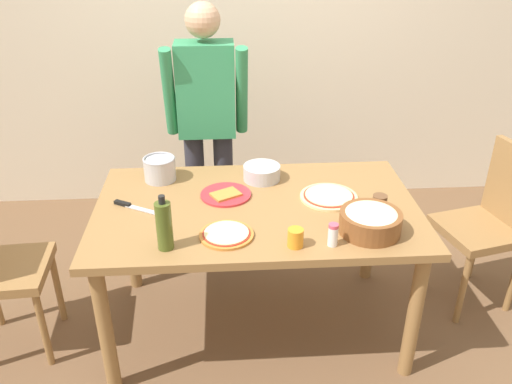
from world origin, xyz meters
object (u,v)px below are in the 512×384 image
pizza_raw_on_board (329,196)px  cup_orange (295,238)px  cup_small_brown (379,203)px  pizza_cooked_on_tray (226,234)px  salt_shaker (333,235)px  plate_with_slice (226,195)px  chef_knife (133,207)px  chair_wooden_right (491,218)px  popcorn_bowl (370,220)px  olive_oil_bottle (164,225)px  person_cook (207,120)px  dining_table (257,221)px  mixing_bowl_steel (262,173)px

pizza_raw_on_board → cup_orange: bearing=-118.3°
cup_orange → cup_small_brown: 0.53m
pizza_cooked_on_tray → salt_shaker: salt_shaker is taller
plate_with_slice → chef_knife: bearing=-168.5°
pizza_cooked_on_tray → plate_with_slice: plate_with_slice is taller
chair_wooden_right → salt_shaker: chair_wooden_right is taller
popcorn_bowl → cup_orange: size_ratio=3.29×
olive_oil_bottle → cup_small_brown: (1.01, 0.25, -0.07)m
person_cook → cup_small_brown: (0.84, -0.85, -0.14)m
popcorn_bowl → plate_with_slice: bearing=149.1°
cup_small_brown → pizza_cooked_on_tray: bearing=-166.6°
pizza_cooked_on_tray → plate_with_slice: 0.38m
olive_oil_bottle → cup_orange: size_ratio=3.01×
dining_table → plate_with_slice: size_ratio=6.15×
mixing_bowl_steel → cup_small_brown: cup_small_brown is taller
pizza_cooked_on_tray → popcorn_bowl: size_ratio=0.88×
cup_small_brown → salt_shaker: (-0.28, -0.28, 0.01)m
person_cook → chair_wooden_right: size_ratio=1.71×
mixing_bowl_steel → chef_knife: 0.71m
chair_wooden_right → pizza_cooked_on_tray: size_ratio=3.87×
popcorn_bowl → cup_small_brown: 0.21m
person_cook → chef_knife: size_ratio=6.12×
chair_wooden_right → olive_oil_bottle: olive_oil_bottle is taller
pizza_raw_on_board → mixing_bowl_steel: 0.40m
person_cook → chair_wooden_right: person_cook is taller
popcorn_bowl → mixing_bowl_steel: (-0.45, 0.57, -0.02)m
chair_wooden_right → mixing_bowl_steel: chair_wooden_right is taller
person_cook → olive_oil_bottle: 1.12m
popcorn_bowl → pizza_raw_on_board: bearing=110.6°
chef_knife → olive_oil_bottle: bearing=-62.1°
plate_with_slice → popcorn_bowl: bearing=-30.9°
chair_wooden_right → pizza_cooked_on_tray: 1.55m
mixing_bowl_steel → chef_knife: bearing=-157.5°
salt_shaker → dining_table: bearing=129.5°
plate_with_slice → chef_knife: plate_with_slice is taller
chef_knife → pizza_cooked_on_tray: bearing=-32.2°
pizza_raw_on_board → olive_oil_bottle: size_ratio=1.14×
chair_wooden_right → plate_with_slice: bearing=-178.0°
salt_shaker → mixing_bowl_steel: bearing=111.3°
person_cook → salt_shaker: bearing=-63.8°
person_cook → plate_with_slice: person_cook is taller
plate_with_slice → cup_small_brown: (0.74, -0.20, 0.03)m
plate_with_slice → popcorn_bowl: size_ratio=0.93×
olive_oil_bottle → salt_shaker: (0.72, -0.03, -0.06)m
dining_table → chef_knife: size_ratio=6.05×
pizza_raw_on_board → olive_oil_bottle: olive_oil_bottle is taller
cup_orange → salt_shaker: salt_shaker is taller
person_cook → pizza_cooked_on_tray: 1.04m
olive_oil_bottle → chef_knife: olive_oil_bottle is taller
dining_table → cup_orange: (0.14, -0.37, 0.13)m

